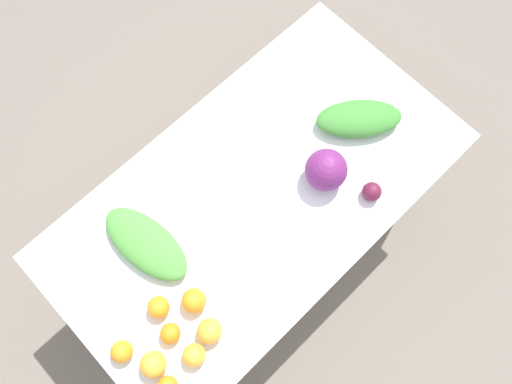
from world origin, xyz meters
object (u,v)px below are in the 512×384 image
object	(u,v)px
orange_2	(170,333)
orange_4	(158,307)
greens_bunch_chard	(359,119)
orange_5	(210,331)
orange_0	(194,301)
orange_3	(194,355)
beet_root	(372,192)
cabbage_purple	(326,170)
orange_1	(153,364)
orange_7	(122,351)
greens_bunch_kale	(146,244)

from	to	relation	value
orange_2	orange_4	distance (m)	0.09
greens_bunch_chard	orange_5	xyz separation A→B (m)	(0.88, 0.17, 0.00)
orange_0	orange_3	distance (m)	0.17
orange_3	orange_5	bearing A→B (deg)	-166.77
greens_bunch_chard	orange_0	world-z (taller)	orange_0
beet_root	orange_5	bearing A→B (deg)	-3.42
cabbage_purple	orange_2	bearing A→B (deg)	2.58
cabbage_purple	orange_5	bearing A→B (deg)	10.13
cabbage_purple	orange_5	size ratio (longest dim) A/B	1.81
greens_bunch_chard	orange_4	distance (m)	0.95
orange_1	orange_7	distance (m)	0.11
greens_bunch_chard	orange_3	bearing A→B (deg)	11.38
orange_0	orange_3	world-z (taller)	orange_0
orange_0	orange_3	xyz separation A→B (m)	(0.11, 0.12, -0.00)
orange_1	orange_5	xyz separation A→B (m)	(-0.19, 0.05, -0.00)
orange_1	cabbage_purple	bearing A→B (deg)	-175.36
greens_bunch_chard	beet_root	world-z (taller)	greens_bunch_chard
orange_2	orange_7	bearing A→B (deg)	-23.67
cabbage_purple	greens_bunch_kale	distance (m)	0.65
greens_bunch_kale	greens_bunch_chard	distance (m)	0.86
cabbage_purple	orange_7	size ratio (longest dim) A/B	2.07
orange_1	orange_7	xyz separation A→B (m)	(0.05, -0.10, -0.01)
greens_bunch_chard	orange_2	size ratio (longest dim) A/B	4.68
orange_2	orange_7	size ratio (longest dim) A/B	0.94
greens_bunch_kale	orange_2	world-z (taller)	greens_bunch_kale
orange_5	orange_0	bearing A→B (deg)	-104.40
cabbage_purple	orange_3	world-z (taller)	cabbage_purple
cabbage_purple	orange_4	xyz separation A→B (m)	(0.71, -0.05, -0.04)
orange_7	orange_4	bearing A→B (deg)	-172.07
orange_5	greens_bunch_kale	bearing A→B (deg)	-95.64
orange_2	orange_5	xyz separation A→B (m)	(-0.09, 0.08, 0.01)
greens_bunch_kale	orange_3	distance (m)	0.39
orange_0	orange_7	bearing A→B (deg)	-8.58
greens_bunch_chard	beet_root	distance (m)	0.27
cabbage_purple	beet_root	bearing A→B (deg)	113.90
greens_bunch_chard	orange_0	bearing A→B (deg)	4.69
greens_bunch_chard	orange_4	xyz separation A→B (m)	(0.95, 0.01, -0.00)
greens_bunch_chard	orange_7	size ratio (longest dim) A/B	4.38
greens_bunch_chard	orange_7	xyz separation A→B (m)	(1.11, 0.03, -0.00)
beet_root	greens_bunch_chard	bearing A→B (deg)	-128.09
orange_4	orange_2	bearing A→B (deg)	73.58
beet_root	orange_0	xyz separation A→B (m)	(0.68, -0.15, 0.01)
orange_7	orange_5	bearing A→B (deg)	148.74
beet_root	orange_7	bearing A→B (deg)	-11.14
beet_root	orange_7	xyz separation A→B (m)	(0.95, -0.19, 0.00)
beet_root	orange_2	bearing A→B (deg)	-8.75
cabbage_purple	orange_3	distance (m)	0.73
greens_bunch_kale	orange_5	size ratio (longest dim) A/B	4.22
orange_5	orange_7	world-z (taller)	orange_5
orange_4	orange_0	bearing A→B (deg)	146.43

